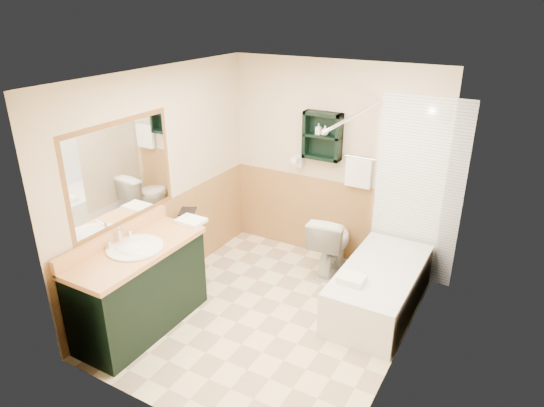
{
  "coord_description": "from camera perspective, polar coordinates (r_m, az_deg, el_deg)",
  "views": [
    {
      "loc": [
        2.06,
        -3.58,
        3.01
      ],
      "look_at": [
        -0.08,
        0.2,
        1.16
      ],
      "focal_mm": 32.0,
      "sensor_mm": 36.0,
      "label": 1
    }
  ],
  "objects": [
    {
      "name": "wainscot_back",
      "position": [
        6.01,
        6.71,
        -1.76
      ],
      "size": [
        2.58,
        2.58,
        1.0
      ],
      "primitive_type": null,
      "color": "tan",
      "rests_on": "back_wall"
    },
    {
      "name": "shower_curtain",
      "position": [
        5.1,
        10.01,
        1.34
      ],
      "size": [
        1.05,
        1.05,
        1.7
      ],
      "primitive_type": null,
      "color": "#BEB290",
      "rests_on": "curtain_rod"
    },
    {
      "name": "hair_dryer",
      "position": [
        5.86,
        3.21,
        5.07
      ],
      "size": [
        0.1,
        0.24,
        0.18
      ],
      "primitive_type": null,
      "color": "silver",
      "rests_on": "back_wall"
    },
    {
      "name": "left_wall",
      "position": [
        5.24,
        -13.01,
        2.27
      ],
      "size": [
        0.04,
        3.0,
        2.4
      ],
      "primitive_type": "cube",
      "color": "#FCEFC5",
      "rests_on": "ground"
    },
    {
      "name": "soap_bottle_b",
      "position": [
        5.59,
        6.24,
        8.43
      ],
      "size": [
        0.1,
        0.12,
        0.09
      ],
      "primitive_type": "imported",
      "rotation": [
        0.0,
        0.0,
        0.17
      ],
      "color": "silver",
      "rests_on": "wall_shelf"
    },
    {
      "name": "floor",
      "position": [
        5.11,
        -0.34,
        -13.03
      ],
      "size": [
        3.0,
        3.0,
        0.0
      ],
      "primitive_type": "plane",
      "color": "beige",
      "rests_on": "ground"
    },
    {
      "name": "wall_shelf",
      "position": [
        5.62,
        5.93,
        7.91
      ],
      "size": [
        0.45,
        0.15,
        0.55
      ],
      "primitive_type": "cube",
      "color": "black",
      "rests_on": "back_wall"
    },
    {
      "name": "bathtub",
      "position": [
        5.2,
        12.51,
        -9.71
      ],
      "size": [
        0.72,
        1.5,
        0.48
      ],
      "primitive_type": "cube",
      "color": "silver",
      "rests_on": "ground"
    },
    {
      "name": "mirror_frame",
      "position": [
        4.74,
        -17.27,
        3.45
      ],
      "size": [
        1.3,
        1.3,
        1.0
      ],
      "primitive_type": null,
      "color": "brown",
      "rests_on": "left_wall"
    },
    {
      "name": "tub_towel",
      "position": [
        4.77,
        9.36,
        -8.78
      ],
      "size": [
        0.25,
        0.2,
        0.07
      ],
      "primitive_type": "cube",
      "color": "white",
      "rests_on": "bathtub"
    },
    {
      "name": "right_wall",
      "position": [
        4.07,
        15.99,
        -4.26
      ],
      "size": [
        0.04,
        3.0,
        2.4
      ],
      "primitive_type": "cube",
      "color": "#FCEFC5",
      "rests_on": "ground"
    },
    {
      "name": "toilet",
      "position": [
        5.74,
        6.96,
        -4.62
      ],
      "size": [
        0.48,
        0.77,
        0.72
      ],
      "primitive_type": "imported",
      "rotation": [
        0.0,
        0.0,
        3.24
      ],
      "color": "silver",
      "rests_on": "ground"
    },
    {
      "name": "tile_back",
      "position": [
        5.51,
        16.75,
        1.24
      ],
      "size": [
        0.95,
        0.95,
        2.1
      ],
      "primitive_type": null,
      "color": "white",
      "rests_on": "back_wall"
    },
    {
      "name": "tile_accent",
      "position": [
        4.53,
        18.76,
        7.69
      ],
      "size": [
        1.5,
        1.5,
        0.1
      ],
      "primitive_type": null,
      "color": "#14462C",
      "rests_on": "right_wall"
    },
    {
      "name": "vanity",
      "position": [
        4.89,
        -15.25,
        -9.62
      ],
      "size": [
        0.59,
        1.37,
        0.87
      ],
      "primitive_type": "cube",
      "color": "black",
      "rests_on": "ground"
    },
    {
      "name": "soap_bottle_a",
      "position": [
        5.62,
        5.49,
        8.4
      ],
      "size": [
        0.06,
        0.13,
        0.06
      ],
      "primitive_type": "imported",
      "rotation": [
        0.0,
        0.0,
        -0.04
      ],
      "color": "silver",
      "rests_on": "wall_shelf"
    },
    {
      "name": "back_wall",
      "position": [
        5.79,
        7.16,
        4.67
      ],
      "size": [
        2.6,
        0.04,
        2.4
      ],
      "primitive_type": "cube",
      "color": "#FCEFC5",
      "rests_on": "ground"
    },
    {
      "name": "ceiling",
      "position": [
        4.17,
        -0.42,
        14.94
      ],
      "size": [
        2.6,
        3.0,
        0.04
      ],
      "primitive_type": "cube",
      "color": "white",
      "rests_on": "back_wall"
    },
    {
      "name": "curtain_rod",
      "position": [
        4.7,
        9.98,
        10.32
      ],
      "size": [
        0.03,
        1.6,
        0.03
      ],
      "primitive_type": "cylinder",
      "rotation": [
        1.57,
        0.0,
        0.0
      ],
      "color": "silver",
      "rests_on": "back_wall"
    },
    {
      "name": "vanity_book",
      "position": [
        5.28,
        -10.89,
        0.09
      ],
      "size": [
        0.16,
        0.1,
        0.23
      ],
      "primitive_type": "imported",
      "rotation": [
        0.0,
        0.0,
        0.47
      ],
      "color": "black",
      "rests_on": "vanity"
    },
    {
      "name": "tile_right",
      "position": [
        4.81,
        17.6,
        -2.11
      ],
      "size": [
        1.5,
        1.5,
        2.1
      ],
      "primitive_type": null,
      "color": "white",
      "rests_on": "right_wall"
    },
    {
      "name": "wainscot_left",
      "position": [
        5.5,
        -12.09,
        -4.62
      ],
      "size": [
        2.98,
        2.98,
        1.0
      ],
      "primitive_type": null,
      "color": "tan",
      "rests_on": "left_wall"
    },
    {
      "name": "towel_bar",
      "position": [
        5.56,
        10.29,
        5.34
      ],
      "size": [
        0.4,
        0.06,
        0.4
      ],
      "primitive_type": null,
      "color": "white",
      "rests_on": "back_wall"
    },
    {
      "name": "counter_towel",
      "position": [
        5.06,
        -9.53,
        -2.02
      ],
      "size": [
        0.28,
        0.22,
        0.04
      ],
      "primitive_type": "cube",
      "color": "white",
      "rests_on": "vanity"
    },
    {
      "name": "mirror_glass",
      "position": [
        4.74,
        -17.23,
        3.44
      ],
      "size": [
        1.2,
        1.2,
        0.9
      ],
      "primitive_type": null,
      "color": "white",
      "rests_on": "left_wall"
    }
  ]
}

